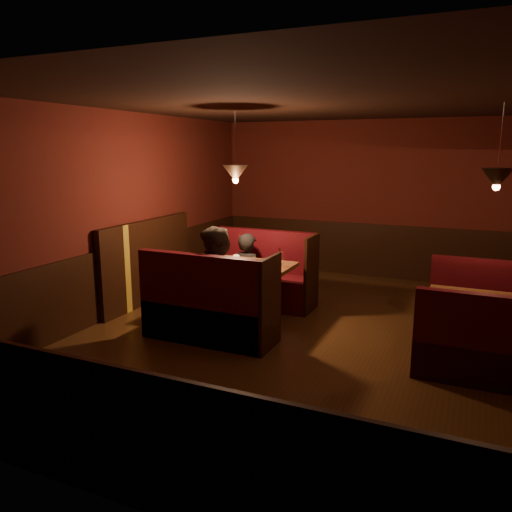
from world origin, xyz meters
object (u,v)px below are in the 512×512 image
at_px(second_bench_near, 485,355).
at_px(main_bench_far, 263,281).
at_px(main_bench_near, 208,314).
at_px(second_table, 484,314).
at_px(second_bench_far, 485,312).
at_px(diner_b, 218,269).
at_px(diner_a, 248,258).
at_px(main_table, 237,277).

bearing_deg(second_bench_near, main_bench_far, 153.26).
distance_m(main_bench_near, second_table, 3.24).
bearing_deg(second_table, main_bench_near, -164.13).
relative_size(second_table, second_bench_near, 0.90).
distance_m(second_table, second_bench_near, 0.77).
height_order(second_table, second_bench_far, second_bench_far).
bearing_deg(second_table, diner_b, -168.48).
xyz_separation_m(main_bench_near, second_bench_far, (3.14, 1.63, -0.05)).
xyz_separation_m(second_table, second_bench_near, (0.03, -0.74, -0.21)).
bearing_deg(diner_a, second_table, -173.55).
xyz_separation_m(diner_a, diner_b, (0.19, -1.30, 0.14)).
height_order(second_table, diner_a, diner_a).
height_order(main_table, second_bench_near, main_table).
height_order(main_bench_far, diner_b, diner_b).
bearing_deg(main_bench_far, main_table, -91.23).
xyz_separation_m(second_bench_far, diner_b, (-3.13, -1.37, 0.57)).
xyz_separation_m(second_table, diner_b, (-3.10, -0.63, 0.36)).
xyz_separation_m(main_table, second_table, (3.13, 0.02, -0.11)).
distance_m(main_table, diner_b, 0.66).
distance_m(second_table, second_bench_far, 0.77).
relative_size(main_table, second_bench_near, 1.11).
bearing_deg(main_bench_near, diner_b, 87.12).
xyz_separation_m(main_table, main_bench_near, (0.02, -0.86, -0.27)).
bearing_deg(main_bench_near, main_bench_far, 90.00).
height_order(main_table, main_bench_far, main_bench_far).
bearing_deg(diner_b, second_bench_near, 2.93).
relative_size(main_bench_near, diner_a, 1.13).
bearing_deg(second_bench_near, diner_b, 178.01).
distance_m(second_bench_near, diner_a, 3.63).
distance_m(main_bench_far, second_table, 3.23).
xyz_separation_m(main_bench_far, second_bench_far, (3.14, -0.10, -0.05)).
bearing_deg(main_table, diner_a, 103.08).
distance_m(diner_a, diner_b, 1.32).
xyz_separation_m(main_table, second_bench_far, (3.16, 0.76, -0.32)).
distance_m(main_table, second_table, 3.13).
height_order(main_bench_near, second_table, main_bench_near).
xyz_separation_m(main_bench_far, second_bench_near, (3.14, -1.58, -0.05)).
height_order(main_bench_far, second_bench_far, main_bench_far).
bearing_deg(second_bench_near, main_bench_near, -177.36).
relative_size(main_bench_near, second_bench_near, 1.22).
bearing_deg(diner_b, diner_a, 103.30).
xyz_separation_m(main_bench_near, second_bench_near, (3.14, 0.14, -0.05)).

